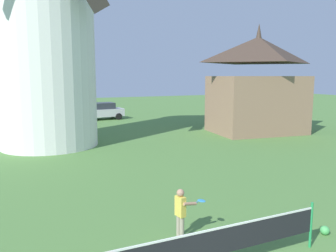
# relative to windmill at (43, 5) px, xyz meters

# --- Properties ---
(windmill) EXTENTS (8.60, 6.15, 15.64)m
(windmill) POSITION_rel_windmill_xyz_m (0.00, 0.00, 0.00)
(windmill) COLOR white
(windmill) RESTS_ON ground_plane
(tennis_net) EXTENTS (5.57, 0.06, 1.10)m
(tennis_net) POSITION_rel_windmill_xyz_m (1.50, -15.04, -7.17)
(tennis_net) COLOR #238E4C
(tennis_net) RESTS_ON ground_plane
(player_far) EXTENTS (0.77, 0.42, 1.26)m
(player_far) POSITION_rel_windmill_xyz_m (1.72, -13.34, -7.14)
(player_far) COLOR #9E937F
(player_far) RESTS_ON ground_plane
(stray_ball) EXTENTS (0.23, 0.23, 0.23)m
(stray_ball) POSITION_rel_windmill_xyz_m (5.11, -14.73, -7.74)
(stray_ball) COLOR #4CB259
(stray_ball) RESTS_ON ground_plane
(parked_car_cream) EXTENTS (4.41, 2.19, 1.56)m
(parked_car_cream) POSITION_rel_windmill_xyz_m (0.56, 10.03, -7.05)
(parked_car_cream) COLOR silver
(parked_car_cream) RESTS_ON ground_plane
(parked_car_silver) EXTENTS (3.91, 2.08, 1.56)m
(parked_car_silver) POSITION_rel_windmill_xyz_m (5.71, 10.69, -7.05)
(parked_car_silver) COLOR silver
(parked_car_silver) RESTS_ON ground_plane
(chapel) EXTENTS (6.83, 5.37, 7.60)m
(chapel) POSITION_rel_windmill_xyz_m (13.88, -1.18, -4.58)
(chapel) COLOR #937056
(chapel) RESTS_ON ground_plane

